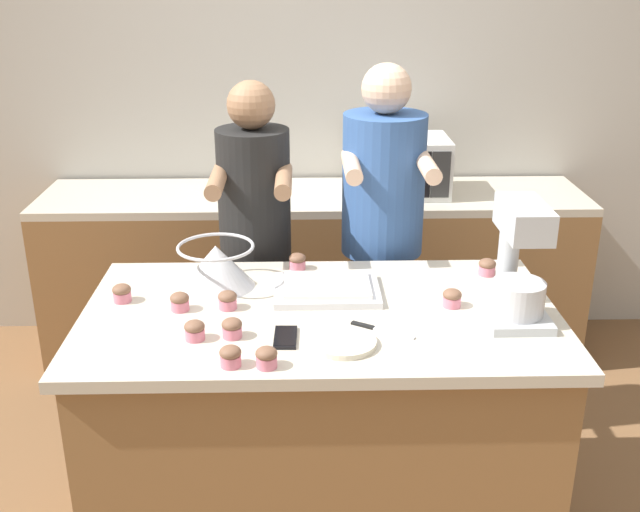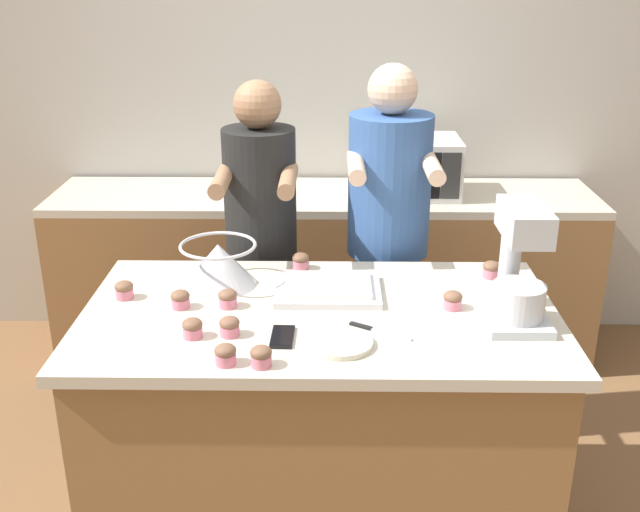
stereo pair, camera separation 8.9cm
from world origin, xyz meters
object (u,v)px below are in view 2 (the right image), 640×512
cell_phone (282,337)px  stand_mixer (518,271)px  small_plate (340,343)px  cupcake_7 (124,290)px  baking_tray (328,289)px  cupcake_9 (225,354)px  cupcake_2 (301,261)px  cupcake_6 (453,300)px  cupcake_1 (192,328)px  cupcake_5 (491,269)px  microwave_oven (414,167)px  person_right (387,255)px  person_left (262,260)px  knife (376,330)px  mixing_bowl (219,263)px  cupcake_8 (228,298)px  cupcake_0 (261,356)px  cupcake_3 (230,326)px  cupcake_4 (180,299)px

cell_phone → stand_mixer: bearing=10.4°
small_plate → cupcake_7: cupcake_7 is taller
baking_tray → cupcake_9: (-0.30, -0.50, 0.01)m
cupcake_2 → cupcake_6: same height
cupcake_1 → cupcake_5: 1.13m
microwave_oven → person_right: bearing=-103.3°
cupcake_5 → person_left: bearing=157.6°
baking_tray → cell_phone: 0.37m
stand_mixer → cupcake_5: size_ratio=6.16×
stand_mixer → cupcake_7: size_ratio=6.16×
person_left → knife: (0.44, -0.80, 0.08)m
cupcake_9 → mixing_bowl: bearing=99.6°
cell_phone → cupcake_8: (-0.20, 0.22, 0.03)m
stand_mixer → cupcake_7: 1.33m
small_plate → cupcake_5: cupcake_5 is taller
cupcake_6 → cupcake_9: (-0.72, -0.38, 0.00)m
small_plate → cupcake_0: 0.26m
cupcake_5 → cupcake_9: bearing=-144.0°
cupcake_2 → cupcake_3: 0.58m
cupcake_2 → cupcake_3: bearing=-110.2°
cupcake_4 → cupcake_7: bearing=160.5°
cupcake_8 → baking_tray: bearing=18.7°
stand_mixer → cupcake_6: size_ratio=6.16×
stand_mixer → cupcake_5: (-0.00, 0.35, -0.14)m
knife → cupcake_0: 0.41m
cupcake_4 → small_plate: bearing=-25.9°
person_right → cupcake_2: bearing=-140.3°
mixing_bowl → cupcake_8: bearing=-74.0°
mixing_bowl → cupcake_5: (1.00, 0.08, -0.05)m
microwave_oven → cupcake_8: bearing=-118.6°
cupcake_1 → cupcake_9: size_ratio=1.00×
cell_phone → knife: 0.30m
baking_tray → cupcake_3: size_ratio=5.74×
cell_phone → microwave_oven: bearing=70.7°
cupcake_7 → cupcake_9: 0.61m
cupcake_1 → cupcake_8: (0.08, 0.22, 0.00)m
cupcake_4 → knife: bearing=-14.1°
cell_phone → cupcake_1: cupcake_1 is taller
small_plate → person_right: bearing=77.0°
cupcake_4 → cupcake_2: bearing=41.6°
mixing_bowl → knife: (0.55, -0.36, -0.08)m
cupcake_3 → cupcake_7: bearing=145.8°
person_right → cell_phone: 0.94m
cell_phone → cupcake_2: bearing=86.4°
mixing_bowl → cupcake_0: (0.20, -0.58, -0.05)m
microwave_oven → cell_phone: microwave_oven is taller
mixing_bowl → cupcake_8: size_ratio=4.31×
person_left → cupcake_0: (0.09, -1.03, 0.11)m
stand_mixer → baking_tray: bearing=161.7°
small_plate → cupcake_9: cupcake_9 is taller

